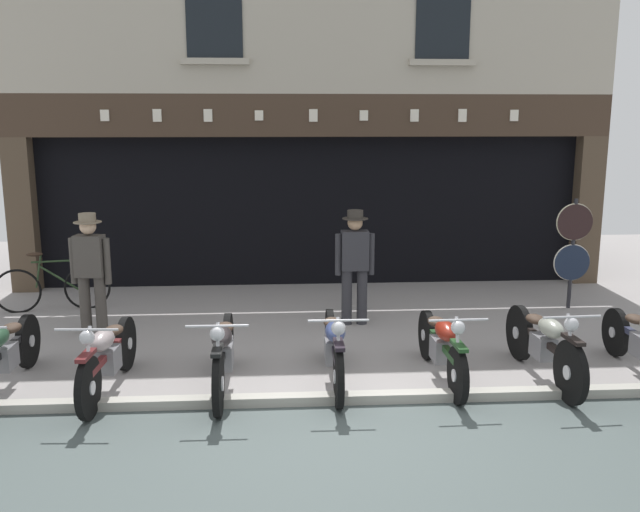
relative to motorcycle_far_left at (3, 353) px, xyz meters
name	(u,v)px	position (x,y,z in m)	size (l,w,h in m)	color
ground	(349,455)	(3.59, -1.65, -0.46)	(22.22, 22.00, 0.18)	gray
shop_facade	(307,183)	(3.59, 6.37, 1.22)	(10.52, 4.42, 5.89)	black
motorcycle_far_left	(3,353)	(0.00, 0.00, 0.00)	(0.62, 2.03, 0.92)	black
motorcycle_left	(108,355)	(1.14, -0.14, 0.00)	(0.62, 1.99, 0.91)	black
motorcycle_center_left	(223,352)	(2.38, -0.15, 0.01)	(0.62, 1.99, 0.92)	black
motorcycle_center	(334,347)	(3.59, -0.04, 0.01)	(0.62, 1.99, 0.92)	black
motorcycle_center_right	(442,345)	(4.81, -0.02, -0.01)	(0.62, 1.96, 0.90)	black
motorcycle_right	(544,343)	(5.95, -0.09, 0.01)	(0.62, 2.02, 0.93)	black
salesman_left	(91,268)	(0.47, 1.91, 0.52)	(0.56, 0.36, 1.68)	#47423D
shopkeeper_center	(355,261)	(4.07, 2.18, 0.50)	(0.56, 0.36, 1.65)	#2D2D33
tyre_sign_pole	(573,244)	(7.51, 2.80, 0.59)	(0.58, 0.06, 1.71)	#232328
advert_board_near	(161,177)	(1.00, 4.73, 1.49)	(0.78, 0.03, 1.10)	silver
leaning_bicycle	(52,287)	(-0.48, 3.19, -0.05)	(1.69, 0.50, 0.94)	black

